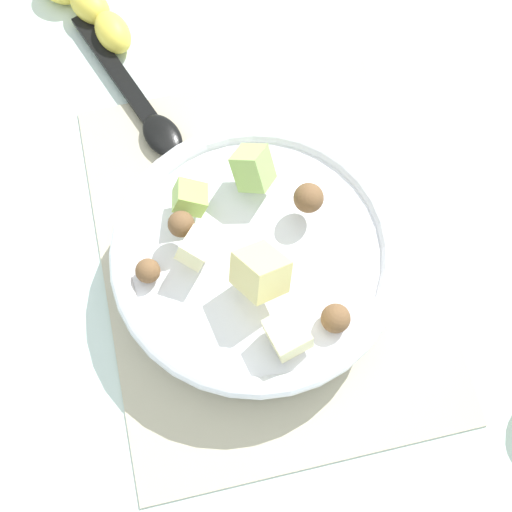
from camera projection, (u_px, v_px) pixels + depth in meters
name	position (u px, v px, depth m)	size (l,w,h in m)	color
ground_plane	(265.00, 257.00, 0.68)	(2.40, 2.40, 0.00)	silver
placemat	(265.00, 256.00, 0.68)	(0.41, 0.32, 0.01)	#BCB299
salad_bowl	(256.00, 259.00, 0.64)	(0.27, 0.27, 0.12)	white
serving_spoon	(142.00, 106.00, 0.73)	(0.21, 0.10, 0.01)	black
banana_whole	(87.00, 8.00, 0.77)	(0.14, 0.11, 0.04)	yellow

